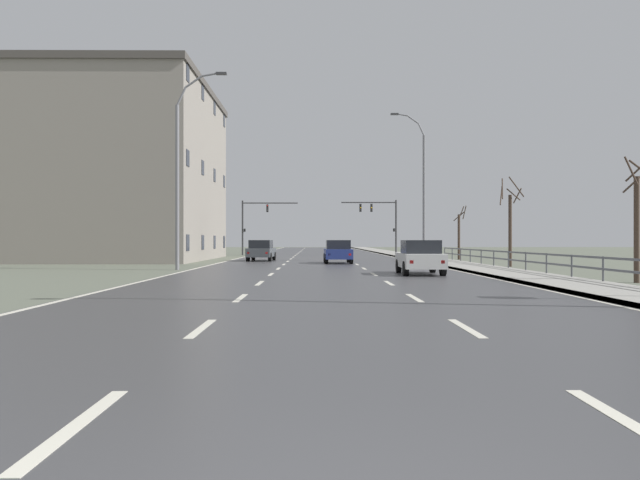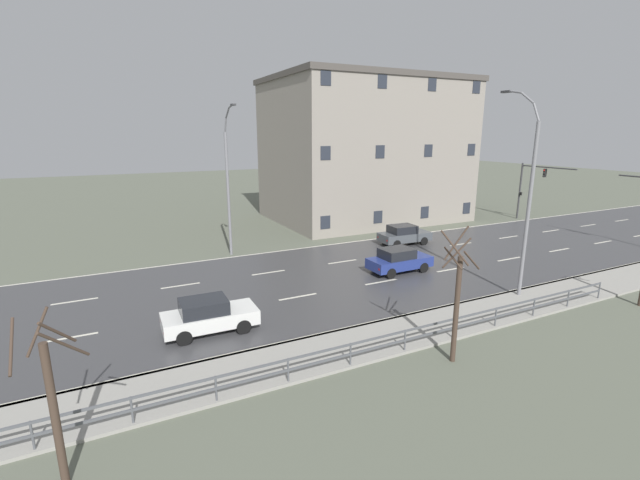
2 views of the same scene
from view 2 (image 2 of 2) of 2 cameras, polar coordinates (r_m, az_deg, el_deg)
The scene contains 12 objects.
ground_plane at distance 36.87m, azimuth 23.62°, elevation -0.96°, with size 160.00×160.00×0.12m.
road_asphalt_strip at distance 46.56m, azimuth 33.22°, elevation 0.91°, with size 14.00×120.00×0.03m.
guardrail at distance 15.89m, azimuth -4.22°, elevation -16.18°, with size 0.07×35.61×1.00m.
street_lamp_midground at distance 24.97m, azimuth 25.53°, elevation 4.85°, with size 2.53×0.24×10.86m.
street_lamp_left_bank at distance 31.24m, azimuth -11.92°, elevation 7.07°, with size 2.70×0.24×10.46m.
traffic_signal_left at distance 48.32m, azimuth 25.91°, elevation 6.80°, with size 5.83×0.36×5.69m.
car_distant at distance 28.03m, azimuth 10.32°, elevation -2.59°, with size 1.89×4.13×1.57m.
car_far_left at distance 35.03m, azimuth 10.96°, elevation 0.70°, with size 2.00×4.18×1.57m.
car_near_right at distance 20.12m, azimuth -14.41°, elevation -9.54°, with size 1.91×4.14×1.57m.
brick_building at distance 45.18m, azimuth 5.80°, elevation 11.66°, with size 13.70×18.46×13.84m.
bare_tree_near at distance 12.92m, azimuth -31.60°, elevation -18.03°, with size 1.47×1.55×4.69m.
bare_tree_mid at distance 17.31m, azimuth 17.49°, elevation -7.60°, with size 1.44×1.50×5.30m.
Camera 2 is at (22.62, 20.23, 8.67)m, focal length 24.38 mm.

